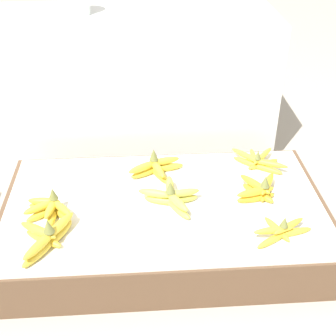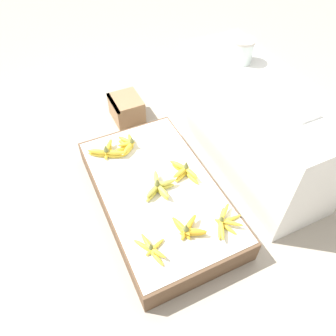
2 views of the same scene
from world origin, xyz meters
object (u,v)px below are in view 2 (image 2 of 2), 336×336
(banana_bunch_middle_left, at_px, (128,144))
(banana_bunch_back_midleft, at_px, (184,171))
(banana_bunch_back_midright, at_px, (224,222))
(glass_jar, at_px, (242,51))
(banana_bunch_middle_midright, at_px, (187,229))
(banana_bunch_front_left, at_px, (107,152))
(banana_bunch_front_midright, at_px, (151,249))
(foam_tray_white, at_px, (296,106))
(banana_bunch_middle_midleft, at_px, (159,187))
(wooden_crate, at_px, (126,108))

(banana_bunch_middle_left, bearing_deg, banana_bunch_back_midleft, 31.41)
(banana_bunch_back_midright, relative_size, glass_jar, 1.46)
(banana_bunch_back_midright, bearing_deg, glass_jar, 145.47)
(banana_bunch_middle_midright, relative_size, glass_jar, 1.25)
(banana_bunch_front_left, relative_size, banana_bunch_front_midright, 1.11)
(glass_jar, xyz_separation_m, foam_tray_white, (0.55, 0.00, -0.07))
(banana_bunch_middle_midright, bearing_deg, banana_bunch_middle_midleft, -176.15)
(banana_bunch_front_midright, bearing_deg, wooden_crate, 165.51)
(wooden_crate, distance_m, banana_bunch_middle_midright, 1.34)
(foam_tray_white, bearing_deg, wooden_crate, -150.67)
(banana_bunch_middle_midleft, xyz_separation_m, glass_jar, (-0.39, 0.78, 0.56))
(banana_bunch_back_midleft, xyz_separation_m, glass_jar, (-0.34, 0.57, 0.56))
(banana_bunch_middle_left, xyz_separation_m, banana_bunch_middle_midleft, (0.46, 0.04, 0.00))
(banana_bunch_front_midright, xyz_separation_m, banana_bunch_middle_midright, (-0.02, 0.24, 0.01))
(banana_bunch_front_left, bearing_deg, foam_tray_white, 58.29)
(glass_jar, bearing_deg, foam_tray_white, 0.35)
(banana_bunch_back_midright, bearing_deg, banana_bunch_middle_midleft, -148.32)
(glass_jar, height_order, foam_tray_white, glass_jar)
(banana_bunch_front_midright, relative_size, glass_jar, 1.47)
(banana_bunch_front_left, xyz_separation_m, foam_tray_white, (0.61, 0.98, 0.49))
(wooden_crate, relative_size, banana_bunch_front_left, 1.13)
(banana_bunch_front_left, xyz_separation_m, banana_bunch_front_midright, (0.81, -0.01, -0.01))
(wooden_crate, height_order, banana_bunch_front_midright, banana_bunch_front_midright)
(banana_bunch_back_midleft, bearing_deg, banana_bunch_middle_midright, -24.78)
(glass_jar, bearing_deg, banana_bunch_back_midright, -34.53)
(banana_bunch_back_midright, relative_size, foam_tray_white, 0.85)
(banana_bunch_front_midright, height_order, banana_bunch_middle_left, banana_bunch_middle_left)
(banana_bunch_front_left, relative_size, banana_bunch_back_midright, 1.12)
(banana_bunch_middle_midright, relative_size, foam_tray_white, 0.72)
(banana_bunch_front_midright, relative_size, foam_tray_white, 0.86)
(wooden_crate, bearing_deg, banana_bunch_back_midright, 4.33)
(banana_bunch_middle_midright, distance_m, banana_bunch_back_midright, 0.23)
(banana_bunch_back_midleft, distance_m, foam_tray_white, 0.79)
(banana_bunch_front_left, height_order, banana_bunch_front_midright, banana_bunch_front_left)
(banana_bunch_middle_left, height_order, banana_bunch_middle_midleft, banana_bunch_middle_midleft)
(wooden_crate, relative_size, glass_jar, 1.85)
(banana_bunch_middle_left, bearing_deg, banana_bunch_middle_midleft, 4.97)
(banana_bunch_back_midright, bearing_deg, banana_bunch_front_left, -152.21)
(wooden_crate, distance_m, banana_bunch_middle_midleft, 1.00)
(banana_bunch_middle_midleft, xyz_separation_m, banana_bunch_back_midright, (0.39, 0.24, -0.01))
(banana_bunch_back_midleft, relative_size, glass_jar, 1.61)
(banana_bunch_middle_midright, bearing_deg, banana_bunch_front_midright, -84.87)
(wooden_crate, xyz_separation_m, foam_tray_white, (1.15, 0.65, 0.61))
(banana_bunch_front_midright, distance_m, glass_jar, 1.37)
(wooden_crate, height_order, foam_tray_white, foam_tray_white)
(banana_bunch_front_midright, relative_size, banana_bunch_middle_midleft, 0.92)
(banana_bunch_middle_midleft, xyz_separation_m, banana_bunch_back_midleft, (-0.05, 0.21, 0.00))
(banana_bunch_front_midright, bearing_deg, banana_bunch_middle_midleft, 150.11)
(banana_bunch_front_midright, distance_m, banana_bunch_middle_midright, 0.24)
(banana_bunch_back_midleft, bearing_deg, banana_bunch_back_midright, 4.57)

